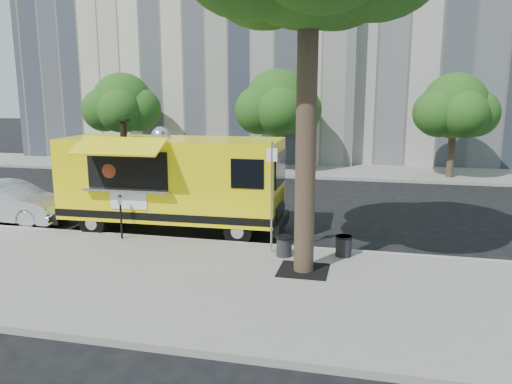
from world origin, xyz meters
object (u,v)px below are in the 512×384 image
far_tree_b (278,103)px  trash_bin_right (284,246)px  food_truck (171,181)px  trash_bin_left (344,245)px  far_tree_a (122,103)px  sign_post (272,190)px  far_tree_c (455,106)px  sedan (9,203)px  parking_meter (121,211)px

far_tree_b → trash_bin_right: far_tree_b is taller
food_truck → trash_bin_left: bearing=-18.3°
far_tree_a → sign_post: (11.55, -13.85, -1.93)m
far_tree_a → trash_bin_left: bearing=-45.6°
far_tree_c → far_tree_b: bearing=178.1°
far_tree_b → sedan: (-6.92, -12.70, -3.13)m
parking_meter → sedan: 5.11m
parking_meter → food_truck: size_ratio=0.18×
far_tree_b → parking_meter: bearing=-98.1°
far_tree_a → far_tree_c: size_ratio=1.03×
sign_post → sedan: (-9.47, 1.55, -1.15)m
far_tree_a → food_truck: (7.97, -12.13, -2.11)m
parking_meter → trash_bin_left: parking_meter is taller
trash_bin_left → trash_bin_right: size_ratio=1.03×
far_tree_a → far_tree_b: size_ratio=0.97×
far_tree_c → trash_bin_right: (-6.05, -14.23, -3.28)m
far_tree_b → far_tree_c: far_tree_b is taller
far_tree_b → sign_post: size_ratio=1.83×
far_tree_b → sedan: bearing=-118.6°
food_truck → sedan: (-5.89, -0.17, -0.97)m
food_truck → parking_meter: bearing=-124.2°
far_tree_c → sign_post: far_tree_c is taller
parking_meter → sign_post: bearing=-2.5°
far_tree_b → sedan: 14.80m
parking_meter → trash_bin_right: (4.95, -0.48, -0.55)m
far_tree_a → trash_bin_left: 19.56m
sign_post → trash_bin_left: (1.93, 0.07, -1.40)m
sedan → trash_bin_right: bearing=-98.6°
food_truck → trash_bin_left: size_ratio=13.22×
far_tree_a → parking_meter: (7.00, -13.65, -2.79)m
sedan → trash_bin_left: sedan is taller
far_tree_c → sign_post: (-6.45, -13.95, -1.87)m
far_tree_b → food_truck: size_ratio=0.76×
sign_post → sedan: 9.66m
sedan → trash_bin_right: 10.04m
parking_meter → trash_bin_right: parking_meter is taller
far_tree_a → sign_post: 18.14m
food_truck → trash_bin_right: (3.98, -2.00, -1.23)m
far_tree_c → sign_post: size_ratio=1.74×
sedan → trash_bin_left: 11.50m
parking_meter → trash_bin_right: size_ratio=2.52×
far_tree_c → far_tree_a: bearing=-179.7°
far_tree_a → far_tree_b: (9.00, 0.40, 0.06)m
sign_post → food_truck: 3.98m
sedan → trash_bin_right: sedan is taller
trash_bin_left → parking_meter: bearing=178.9°
food_truck → trash_bin_left: 5.88m
far_tree_a → parking_meter: size_ratio=4.01×
far_tree_b → trash_bin_left: 15.25m
sign_post → trash_bin_right: 1.50m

